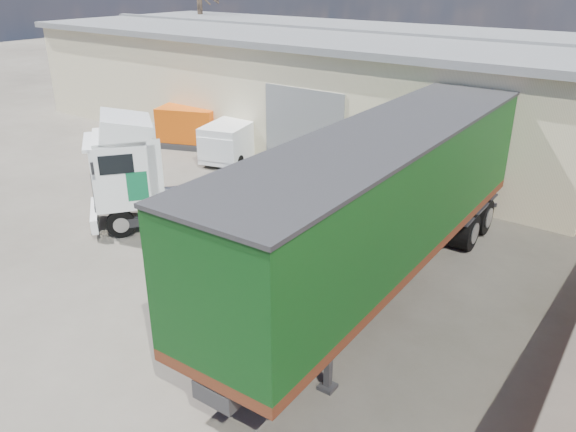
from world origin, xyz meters
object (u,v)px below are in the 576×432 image
Objects in this scene: tractor_unit at (148,177)px; box_trailer at (385,195)px; panel_van at (235,139)px; orange_skip at (190,129)px.

box_trailer is at bearing 41.79° from tractor_unit.
box_trailer is at bearing -45.71° from panel_van.
panel_van is at bearing -24.76° from orange_skip.
box_trailer is (8.44, 0.86, 1.09)m from tractor_unit.
box_trailer reaches higher than orange_skip.
tractor_unit reaches higher than orange_skip.
tractor_unit reaches higher than panel_van.
orange_skip is at bearing 160.94° from panel_van.
tractor_unit is 1.65× the size of orange_skip.
orange_skip is at bearing 153.15° from box_trailer.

